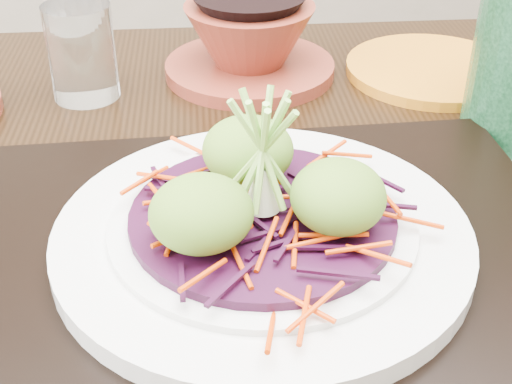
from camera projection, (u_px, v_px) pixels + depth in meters
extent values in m
cube|color=black|center=(221.00, 237.00, 0.56)|extent=(1.34, 0.99, 0.04)
cube|color=gray|center=(262.00, 270.00, 0.49)|extent=(0.53, 0.43, 0.00)
cube|color=black|center=(262.00, 256.00, 0.49)|extent=(0.46, 0.36, 0.02)
cylinder|color=silver|center=(262.00, 236.00, 0.48)|extent=(0.28, 0.28, 0.02)
cylinder|color=silver|center=(262.00, 225.00, 0.47)|extent=(0.20, 0.20, 0.01)
cylinder|color=#310926|center=(262.00, 217.00, 0.47)|extent=(0.18, 0.18, 0.01)
ellipsoid|color=#557D25|center=(202.00, 214.00, 0.43)|extent=(0.07, 0.07, 0.05)
ellipsoid|color=#557D25|center=(338.00, 197.00, 0.44)|extent=(0.07, 0.07, 0.05)
ellipsoid|color=#557D25|center=(248.00, 151.00, 0.49)|extent=(0.07, 0.07, 0.05)
cylinder|color=white|center=(82.00, 52.00, 0.70)|extent=(0.09, 0.09, 0.10)
cylinder|color=maroon|center=(250.00, 68.00, 0.77)|extent=(0.20, 0.20, 0.01)
cylinder|color=#BD6C15|center=(432.00, 70.00, 0.77)|extent=(0.24, 0.24, 0.01)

